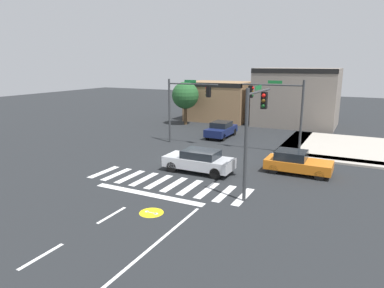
{
  "coord_description": "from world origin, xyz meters",
  "views": [
    {
      "loc": [
        10.2,
        -21.25,
        6.98
      ],
      "look_at": [
        -0.38,
        -0.35,
        1.5
      ],
      "focal_mm": 32.31,
      "sensor_mm": 36.0,
      "label": 1
    }
  ],
  "objects_px": {
    "traffic_signal_southeast": "(255,120)",
    "traffic_signal_northeast": "(279,103)",
    "traffic_signal_northwest": "(186,100)",
    "car_orange": "(297,162)",
    "roadside_tree": "(185,95)",
    "car_navy": "(221,129)",
    "car_silver": "(199,161)"
  },
  "relations": [
    {
      "from": "traffic_signal_southeast",
      "to": "traffic_signal_northeast",
      "type": "bearing_deg",
      "value": 5.29
    },
    {
      "from": "traffic_signal_northwest",
      "to": "traffic_signal_southeast",
      "type": "bearing_deg",
      "value": -45.21
    },
    {
      "from": "car_orange",
      "to": "roadside_tree",
      "type": "distance_m",
      "value": 20.04
    },
    {
      "from": "traffic_signal_southeast",
      "to": "car_navy",
      "type": "xyz_separation_m",
      "value": [
        -7.06,
        12.84,
        -3.27
      ]
    },
    {
      "from": "traffic_signal_northeast",
      "to": "car_orange",
      "type": "relative_size",
      "value": 1.4
    },
    {
      "from": "traffic_signal_northeast",
      "to": "traffic_signal_southeast",
      "type": "xyz_separation_m",
      "value": [
        0.84,
        -9.08,
        0.04
      ]
    },
    {
      "from": "traffic_signal_southeast",
      "to": "roadside_tree",
      "type": "height_order",
      "value": "traffic_signal_southeast"
    },
    {
      "from": "traffic_signal_southeast",
      "to": "car_silver",
      "type": "relative_size",
      "value": 1.29
    },
    {
      "from": "traffic_signal_southeast",
      "to": "car_orange",
      "type": "distance_m",
      "value": 5.92
    },
    {
      "from": "traffic_signal_southeast",
      "to": "car_orange",
      "type": "xyz_separation_m",
      "value": [
        1.53,
        4.66,
        -3.32
      ]
    },
    {
      "from": "traffic_signal_southeast",
      "to": "roadside_tree",
      "type": "bearing_deg",
      "value": 37.43
    },
    {
      "from": "car_navy",
      "to": "traffic_signal_southeast",
      "type": "bearing_deg",
      "value": 28.81
    },
    {
      "from": "traffic_signal_northeast",
      "to": "car_orange",
      "type": "distance_m",
      "value": 6.0
    },
    {
      "from": "traffic_signal_northeast",
      "to": "traffic_signal_southeast",
      "type": "height_order",
      "value": "traffic_signal_southeast"
    },
    {
      "from": "traffic_signal_northwest",
      "to": "roadside_tree",
      "type": "relative_size",
      "value": 1.15
    },
    {
      "from": "car_silver",
      "to": "roadside_tree",
      "type": "relative_size",
      "value": 0.92
    },
    {
      "from": "traffic_signal_southeast",
      "to": "car_orange",
      "type": "height_order",
      "value": "traffic_signal_southeast"
    },
    {
      "from": "traffic_signal_northeast",
      "to": "car_silver",
      "type": "distance_m",
      "value": 8.48
    },
    {
      "from": "traffic_signal_northwest",
      "to": "roadside_tree",
      "type": "xyz_separation_m",
      "value": [
        -4.78,
        8.85,
        -0.55
      ]
    },
    {
      "from": "traffic_signal_northwest",
      "to": "roadside_tree",
      "type": "distance_m",
      "value": 10.07
    },
    {
      "from": "traffic_signal_northwest",
      "to": "car_navy",
      "type": "bearing_deg",
      "value": 67.7
    },
    {
      "from": "car_navy",
      "to": "car_orange",
      "type": "distance_m",
      "value": 11.87
    },
    {
      "from": "traffic_signal_northwest",
      "to": "traffic_signal_southeast",
      "type": "height_order",
      "value": "traffic_signal_southeast"
    },
    {
      "from": "car_silver",
      "to": "traffic_signal_northeast",
      "type": "bearing_deg",
      "value": -115.38
    },
    {
      "from": "traffic_signal_southeast",
      "to": "car_navy",
      "type": "height_order",
      "value": "traffic_signal_southeast"
    },
    {
      "from": "traffic_signal_southeast",
      "to": "traffic_signal_northwest",
      "type": "bearing_deg",
      "value": 44.79
    },
    {
      "from": "traffic_signal_northeast",
      "to": "car_orange",
      "type": "height_order",
      "value": "traffic_signal_northeast"
    },
    {
      "from": "traffic_signal_northwest",
      "to": "car_silver",
      "type": "height_order",
      "value": "traffic_signal_northwest"
    },
    {
      "from": "traffic_signal_northeast",
      "to": "roadside_tree",
      "type": "relative_size",
      "value": 1.17
    },
    {
      "from": "car_navy",
      "to": "car_orange",
      "type": "relative_size",
      "value": 1.03
    },
    {
      "from": "car_silver",
      "to": "car_orange",
      "type": "distance_m",
      "value": 6.32
    },
    {
      "from": "car_silver",
      "to": "car_navy",
      "type": "bearing_deg",
      "value": -75.22
    }
  ]
}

